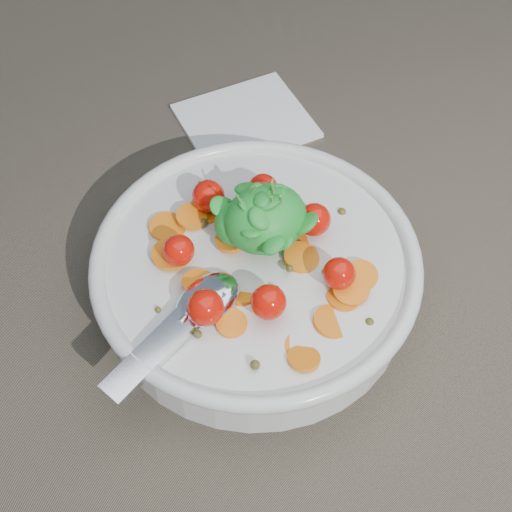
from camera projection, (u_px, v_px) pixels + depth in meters
ground at (267, 265)px, 0.69m from camera, size 6.00×6.00×0.00m
bowl at (256, 271)px, 0.65m from camera, size 0.32×0.30×0.13m
napkin at (245, 121)px, 0.82m from camera, size 0.15×0.13×0.01m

